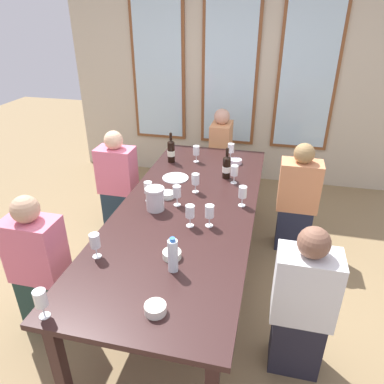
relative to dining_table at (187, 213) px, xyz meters
The scene contains 28 objects.
ground_plane 0.68m from the dining_table, ahead, with size 12.00×12.00×0.00m, color olive.
back_wall_with_windows 2.42m from the dining_table, 90.00° to the left, with size 4.30×0.10×2.90m.
dining_table is the anchor object (origin of this frame).
white_plate_0 0.56m from the dining_table, 115.61° to the left, with size 0.25×0.25×0.01m, color white.
metal_pitcher 0.30m from the dining_table, 158.12° to the right, with size 0.16×0.16×0.19m.
wine_bottle_0 0.69m from the dining_table, 70.09° to the left, with size 0.08×0.08×0.30m.
wine_bottle_1 0.98m from the dining_table, 113.86° to the left, with size 0.08×0.08×0.32m.
tasting_bowl_0 1.15m from the dining_table, 84.56° to the right, with size 0.12×0.12×0.05m, color white.
tasting_bowl_1 0.25m from the dining_table, 149.06° to the left, with size 0.12×0.12×0.05m, color white.
tasting_bowl_2 1.04m from the dining_table, 74.71° to the left, with size 0.13×0.13×0.05m, color white.
tasting_bowl_3 0.68m from the dining_table, 84.54° to the right, with size 0.12×0.12×0.05m, color white.
water_bottle 0.81m from the dining_table, 82.32° to the right, with size 0.06×0.06×0.24m.
wine_glass_0 0.90m from the dining_table, 118.52° to the right, with size 0.07×0.07×0.17m.
wine_glass_1 1.40m from the dining_table, 109.28° to the right, with size 0.07×0.07×0.17m.
wine_glass_2 0.48m from the dining_table, 15.99° to the left, with size 0.07×0.07×0.17m.
wine_glass_3 0.64m from the dining_table, 59.44° to the left, with size 0.07×0.07×0.17m.
wine_glass_4 0.38m from the dining_table, behind, with size 0.07×0.07×0.17m.
wine_glass_5 0.20m from the dining_table, behind, with size 0.07×0.07×0.17m.
wine_glass_6 0.34m from the dining_table, 71.75° to the right, with size 0.07×0.07×0.17m.
wine_glass_7 0.97m from the dining_table, 98.30° to the left, with size 0.07×0.07×0.17m.
wine_glass_8 0.37m from the dining_table, 46.07° to the right, with size 0.07×0.07×0.17m.
wine_glass_9 1.13m from the dining_table, 79.52° to the left, with size 0.07×0.07×0.17m.
wine_glass_10 0.33m from the dining_table, 88.52° to the left, with size 0.07×0.07×0.17m.
seated_person_0 1.19m from the dining_table, 140.99° to the right, with size 0.38×0.24×1.11m.
seated_person_1 1.16m from the dining_table, 37.14° to the right, with size 0.38×0.24×1.11m.
seated_person_2 1.14m from the dining_table, 144.49° to the left, with size 0.38×0.24×1.11m.
seated_person_3 1.17m from the dining_table, 38.14° to the left, with size 0.38×0.24×1.11m.
seated_person_4 1.75m from the dining_table, 90.00° to the left, with size 0.24×0.38×1.11m.
Camera 1 is at (0.63, -2.49, 2.22)m, focal length 33.78 mm.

